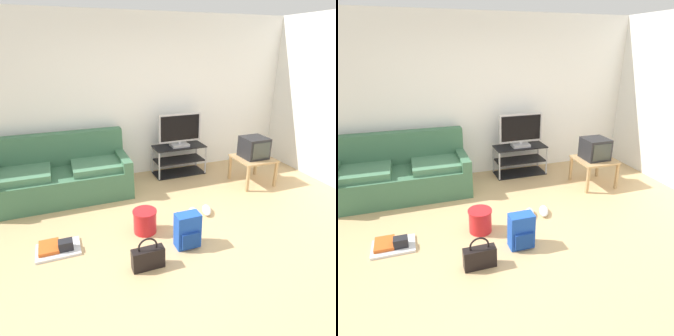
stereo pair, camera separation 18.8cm
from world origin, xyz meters
TOP-DOWN VIEW (x-y plane):
  - ground_plane at (0.00, 0.00)m, footprint 9.00×9.80m
  - wall_back at (0.00, 2.45)m, footprint 9.00×0.10m
  - couch at (-1.19, 1.92)m, footprint 2.00×0.88m
  - tv_stand at (0.83, 2.12)m, footprint 0.92×0.42m
  - flat_tv at (0.83, 2.09)m, footprint 0.78×0.22m
  - side_table at (1.84, 1.29)m, footprint 0.60×0.60m
  - crt_tv at (1.84, 1.31)m, footprint 0.39×0.40m
  - backpack at (0.08, 0.05)m, footprint 0.28×0.24m
  - handbag at (-0.46, -0.15)m, footprint 0.34×0.12m
  - cleaning_bucket at (-0.30, 0.51)m, footprint 0.30×0.30m
  - sneakers_pair at (0.53, 0.64)m, footprint 0.44×0.31m
  - floor_tray at (-1.35, 0.49)m, footprint 0.49×0.35m

SIDE VIEW (x-z plane):
  - ground_plane at x=0.00m, z-range -0.02..0.00m
  - floor_tray at x=-1.35m, z-range -0.03..0.11m
  - sneakers_pair at x=0.53m, z-range 0.00..0.09m
  - handbag at x=-0.46m, z-range -0.06..0.31m
  - cleaning_bucket at x=-0.30m, z-range 0.01..0.31m
  - backpack at x=0.08m, z-range 0.00..0.42m
  - tv_stand at x=0.83m, z-range 0.00..0.53m
  - couch at x=-1.19m, z-range -0.13..0.80m
  - side_table at x=1.84m, z-range 0.17..0.62m
  - crt_tv at x=1.84m, z-range 0.46..0.80m
  - flat_tv at x=0.83m, z-range 0.52..1.11m
  - wall_back at x=0.00m, z-range 0.00..2.70m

